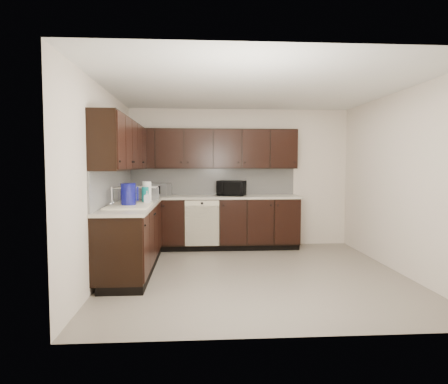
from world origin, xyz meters
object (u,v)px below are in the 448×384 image
Objects in this scene: sink at (129,211)px; toaster_oven at (159,190)px; blue_pitcher at (128,195)px; storage_bin at (140,193)px; microwave at (231,188)px.

sink is 1.77m from toaster_oven.
toaster_oven is 1.71m from blue_pitcher.
sink is at bearing -89.79° from storage_bin.
toaster_oven is 0.71× the size of storage_bin.
sink is 0.22m from blue_pitcher.
microwave is (1.51, 1.73, 0.19)m from sink.
toaster_oven is at bearing 59.67° from blue_pitcher.
toaster_oven is 1.16× the size of blue_pitcher.
sink is at bearing -82.73° from toaster_oven.
microwave is 1.27m from toaster_oven.
microwave is 0.95× the size of storage_bin.
sink is 1.63× the size of storage_bin.
microwave is at bearing 22.44° from storage_bin.
blue_pitcher reaches higher than toaster_oven.
storage_bin is at bearing 90.21° from sink.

